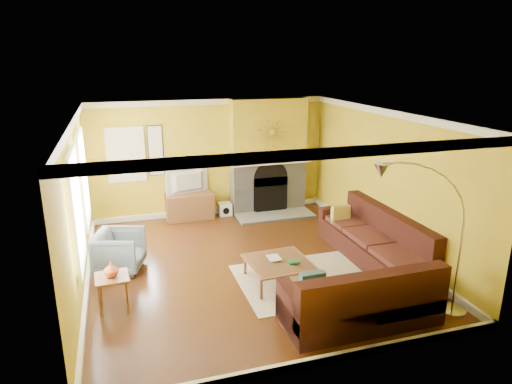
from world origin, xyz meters
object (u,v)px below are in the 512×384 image
object	(u,v)px
coffee_table	(279,272)
sectional_sofa	(336,251)
media_console	(190,206)
armchair	(120,251)
side_table	(113,292)
arc_lamp	(423,244)

from	to	relation	value
coffee_table	sectional_sofa	bearing A→B (deg)	-2.17
coffee_table	media_console	distance (m)	3.68
armchair	side_table	size ratio (longest dim) A/B	1.51
sectional_sofa	side_table	world-z (taller)	sectional_sofa
coffee_table	side_table	bearing A→B (deg)	-179.43
arc_lamp	side_table	bearing A→B (deg)	158.88
coffee_table	media_console	size ratio (longest dim) A/B	0.93
media_console	side_table	bearing A→B (deg)	-115.70
armchair	side_table	world-z (taller)	armchair
side_table	media_console	bearing A→B (deg)	64.30
side_table	sectional_sofa	bearing A→B (deg)	-0.19
armchair	side_table	bearing A→B (deg)	-167.89
media_console	side_table	distance (m)	3.99
sectional_sofa	armchair	xyz separation A→B (m)	(-3.52, 1.32, -0.09)
sectional_sofa	media_console	bearing A→B (deg)	117.86
sectional_sofa	coffee_table	bearing A→B (deg)	177.83
coffee_table	armchair	world-z (taller)	armchair
media_console	side_table	size ratio (longest dim) A/B	2.05
armchair	arc_lamp	distance (m)	5.00
armchair	arc_lamp	xyz separation A→B (m)	(4.00, -2.90, 0.81)
coffee_table	arc_lamp	bearing A→B (deg)	-47.21
coffee_table	media_console	xyz separation A→B (m)	(-0.89, 3.57, 0.10)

